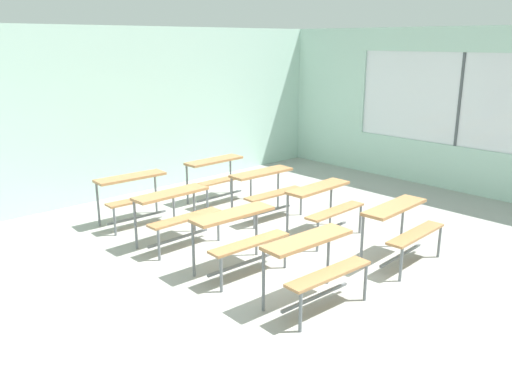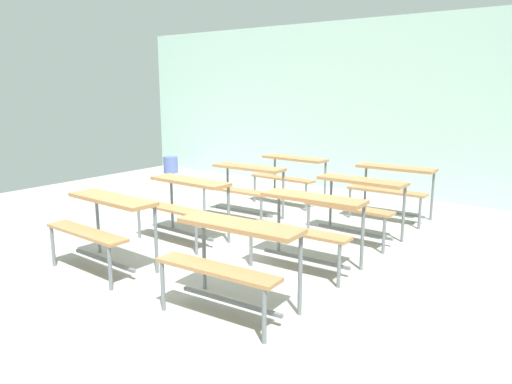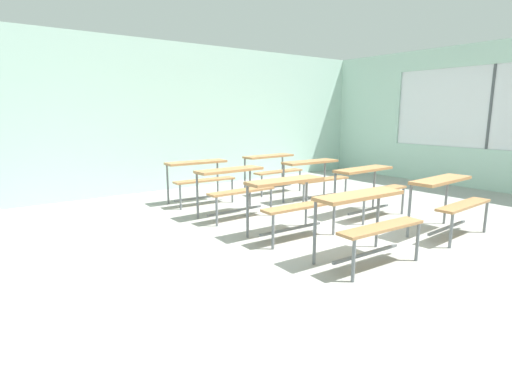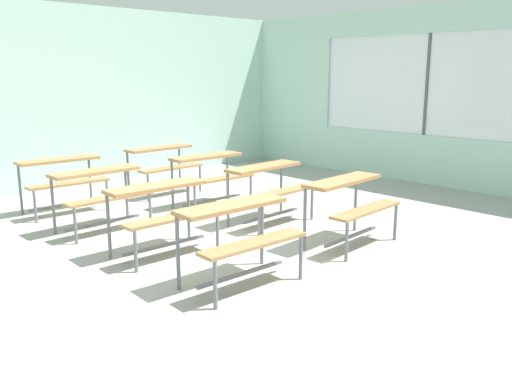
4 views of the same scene
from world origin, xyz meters
name	(u,v)px [view 2 (image 2 of 4)]	position (x,y,z in m)	size (l,w,h in m)	color
ground	(182,260)	(0.00, 0.00, -0.03)	(10.00, 9.00, 0.05)	#9E9E99
wall_back	(359,107)	(0.00, 4.50, 1.50)	(10.00, 0.12, 3.00)	silver
desk_bench_r0c0	(104,216)	(-0.40, -0.70, 0.56)	(1.13, 0.64, 0.74)	#A87547
desk_bench_r0c1	(232,247)	(1.27, -0.70, 0.56)	(1.13, 0.64, 0.74)	#A87547
desk_bench_r1c0	(184,195)	(-0.43, 0.49, 0.56)	(1.12, 0.63, 0.74)	#A87547
desk_bench_r1c1	(308,215)	(1.26, 0.56, 0.56)	(1.12, 0.62, 0.74)	#A87547
desk_bench_r2c0	(244,179)	(-0.47, 1.75, 0.56)	(1.11, 0.61, 0.74)	#A87547
desk_bench_r2c1	(357,195)	(1.26, 1.75, 0.56)	(1.12, 0.64, 0.74)	#A87547
desk_bench_r3c0	(291,169)	(-0.43, 2.93, 0.56)	(1.13, 0.64, 0.74)	#A87547
desk_bench_r3c1	(392,180)	(1.25, 2.95, 0.56)	(1.11, 0.60, 0.74)	#A87547
trash_bin	(171,165)	(-4.11, 3.84, 0.18)	(0.31, 0.31, 0.36)	#51609E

